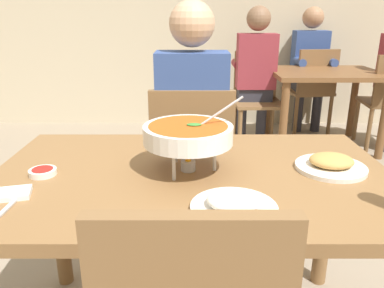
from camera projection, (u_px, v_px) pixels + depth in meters
The scene contains 14 objects.
dining_table_main at pixel (192, 200), 1.33m from camera, with size 1.36×0.85×0.74m.
chair_diner_main at pixel (192, 159), 2.04m from camera, with size 0.44×0.44×0.90m.
diner_main at pixel (192, 114), 2.00m from camera, with size 0.40×0.45×1.31m.
curry_bowl at pixel (188, 135), 1.27m from camera, with size 0.33×0.30×0.26m.
rice_plate at pixel (234, 204), 1.04m from camera, with size 0.24×0.24×0.06m.
appetizer_plate at pixel (331, 164), 1.32m from camera, with size 0.24×0.24×0.06m.
sauce_dish at pixel (43, 172), 1.27m from camera, with size 0.09×0.09×0.02m.
napkin_folded at pixel (9, 194), 1.12m from camera, with size 0.12×0.08×0.02m, color white.
spoon_utensil at pixel (12, 203), 1.08m from camera, with size 0.01×0.17×0.01m, color silver.
dining_table_far at pixel (324, 85), 3.59m from camera, with size 1.00×0.80×0.74m.
chair_bg_left at pixel (312, 86), 4.05m from camera, with size 0.50×0.50×0.90m.
chair_bg_middle at pixel (256, 93), 3.69m from camera, with size 0.45×0.45×0.90m.
patron_bg_left at pixel (310, 62), 4.10m from camera, with size 0.40×0.45×1.31m.
patron_bg_middle at pixel (255, 69), 3.62m from camera, with size 0.40×0.45×1.31m.
Camera 1 is at (-0.00, -1.20, 1.25)m, focal length 35.79 mm.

